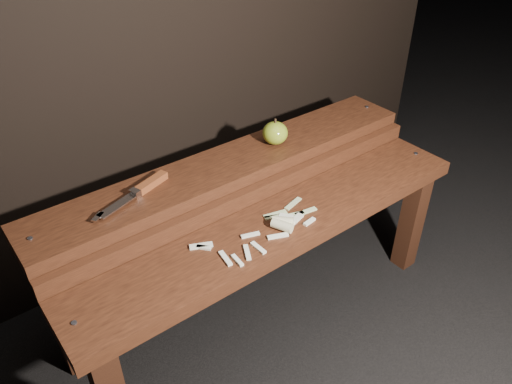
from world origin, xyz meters
TOP-DOWN VIEW (x-y plane):
  - ground at (0.00, 0.00)m, footprint 60.00×60.00m
  - bench_front_tier at (0.00, -0.06)m, footprint 1.20×0.20m
  - bench_rear_tier at (0.00, 0.17)m, footprint 1.20×0.21m
  - apple at (0.16, 0.17)m, footprint 0.08×0.08m
  - knife at (-0.27, 0.18)m, footprint 0.24×0.10m
  - apple_scraps at (-0.04, -0.07)m, footprint 0.36×0.14m

SIDE VIEW (x-z plane):
  - ground at x=0.00m, z-range 0.00..0.00m
  - bench_front_tier at x=0.00m, z-range 0.14..0.56m
  - bench_rear_tier at x=0.00m, z-range 0.16..0.67m
  - apple_scraps at x=-0.04m, z-range 0.42..0.44m
  - knife at x=-0.27m, z-range 0.50..0.52m
  - apple at x=0.16m, z-range 0.49..0.57m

